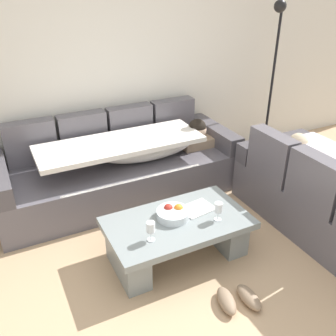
{
  "coord_description": "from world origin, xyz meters",
  "views": [
    {
      "loc": [
        -1.12,
        -1.8,
        2.21
      ],
      "look_at": [
        0.29,
        1.02,
        0.55
      ],
      "focal_mm": 39.72,
      "sensor_mm": 36.0,
      "label": 1
    }
  ],
  "objects_px": {
    "wine_glass_near_right": "(218,208)",
    "pair_of_shoes": "(238,299)",
    "fruit_bowl": "(173,213)",
    "floor_lamp": "(272,73)",
    "open_magazine": "(197,208)",
    "wine_glass_near_left": "(151,228)",
    "couch_along_wall": "(124,167)",
    "coffee_table": "(178,234)"
  },
  "relations": [
    {
      "from": "wine_glass_near_right",
      "to": "pair_of_shoes",
      "type": "height_order",
      "value": "wine_glass_near_right"
    },
    {
      "from": "fruit_bowl",
      "to": "floor_lamp",
      "type": "height_order",
      "value": "floor_lamp"
    },
    {
      "from": "open_magazine",
      "to": "wine_glass_near_left",
      "type": "bearing_deg",
      "value": -167.13
    },
    {
      "from": "couch_along_wall",
      "to": "open_magazine",
      "type": "xyz_separation_m",
      "value": [
        0.27,
        -1.12,
        0.06
      ]
    },
    {
      "from": "couch_along_wall",
      "to": "fruit_bowl",
      "type": "height_order",
      "value": "couch_along_wall"
    },
    {
      "from": "couch_along_wall",
      "to": "fruit_bowl",
      "type": "bearing_deg",
      "value": -88.85
    },
    {
      "from": "couch_along_wall",
      "to": "open_magazine",
      "type": "relative_size",
      "value": 9.15
    },
    {
      "from": "pair_of_shoes",
      "to": "floor_lamp",
      "type": "bearing_deg",
      "value": 46.97
    },
    {
      "from": "couch_along_wall",
      "to": "wine_glass_near_right",
      "type": "height_order",
      "value": "couch_along_wall"
    },
    {
      "from": "couch_along_wall",
      "to": "fruit_bowl",
      "type": "relative_size",
      "value": 9.15
    },
    {
      "from": "couch_along_wall",
      "to": "open_magazine",
      "type": "distance_m",
      "value": 1.16
    },
    {
      "from": "coffee_table",
      "to": "wine_glass_near_left",
      "type": "relative_size",
      "value": 7.23
    },
    {
      "from": "open_magazine",
      "to": "pair_of_shoes",
      "type": "height_order",
      "value": "open_magazine"
    },
    {
      "from": "couch_along_wall",
      "to": "open_magazine",
      "type": "bearing_deg",
      "value": -76.6
    },
    {
      "from": "couch_along_wall",
      "to": "wine_glass_near_left",
      "type": "xyz_separation_m",
      "value": [
        -0.27,
        -1.33,
        0.17
      ]
    },
    {
      "from": "coffee_table",
      "to": "fruit_bowl",
      "type": "relative_size",
      "value": 4.29
    },
    {
      "from": "couch_along_wall",
      "to": "coffee_table",
      "type": "xyz_separation_m",
      "value": [
        0.04,
        -1.19,
        -0.09
      ]
    },
    {
      "from": "fruit_bowl",
      "to": "pair_of_shoes",
      "type": "xyz_separation_m",
      "value": [
        0.17,
        -0.73,
        -0.37
      ]
    },
    {
      "from": "wine_glass_near_left",
      "to": "wine_glass_near_right",
      "type": "xyz_separation_m",
      "value": [
        0.61,
        -0.01,
        0.0
      ]
    },
    {
      "from": "floor_lamp",
      "to": "couch_along_wall",
      "type": "bearing_deg",
      "value": -177.57
    },
    {
      "from": "wine_glass_near_left",
      "to": "pair_of_shoes",
      "type": "xyz_separation_m",
      "value": [
        0.46,
        -0.54,
        -0.45
      ]
    },
    {
      "from": "wine_glass_near_right",
      "to": "fruit_bowl",
      "type": "bearing_deg",
      "value": 147.51
    },
    {
      "from": "wine_glass_near_right",
      "to": "pair_of_shoes",
      "type": "bearing_deg",
      "value": -105.37
    },
    {
      "from": "fruit_bowl",
      "to": "wine_glass_near_right",
      "type": "xyz_separation_m",
      "value": [
        0.32,
        -0.2,
        0.08
      ]
    },
    {
      "from": "floor_lamp",
      "to": "open_magazine",
      "type": "bearing_deg",
      "value": -145.38
    },
    {
      "from": "open_magazine",
      "to": "floor_lamp",
      "type": "xyz_separation_m",
      "value": [
        1.75,
        1.21,
        0.73
      ]
    },
    {
      "from": "open_magazine",
      "to": "pair_of_shoes",
      "type": "bearing_deg",
      "value": -104.03
    },
    {
      "from": "fruit_bowl",
      "to": "couch_along_wall",
      "type": "bearing_deg",
      "value": 91.15
    },
    {
      "from": "couch_along_wall",
      "to": "floor_lamp",
      "type": "xyz_separation_m",
      "value": [
        2.02,
        0.09,
        0.79
      ]
    },
    {
      "from": "floor_lamp",
      "to": "pair_of_shoes",
      "type": "height_order",
      "value": "floor_lamp"
    },
    {
      "from": "wine_glass_near_right",
      "to": "floor_lamp",
      "type": "height_order",
      "value": "floor_lamp"
    },
    {
      "from": "coffee_table",
      "to": "open_magazine",
      "type": "bearing_deg",
      "value": 16.88
    },
    {
      "from": "couch_along_wall",
      "to": "wine_glass_near_left",
      "type": "height_order",
      "value": "couch_along_wall"
    },
    {
      "from": "wine_glass_near_left",
      "to": "fruit_bowl",
      "type": "bearing_deg",
      "value": 33.68
    },
    {
      "from": "couch_along_wall",
      "to": "floor_lamp",
      "type": "height_order",
      "value": "floor_lamp"
    },
    {
      "from": "open_magazine",
      "to": "coffee_table",
      "type": "bearing_deg",
      "value": -171.36
    },
    {
      "from": "fruit_bowl",
      "to": "floor_lamp",
      "type": "xyz_separation_m",
      "value": [
        1.99,
        1.22,
        0.7
      ]
    },
    {
      "from": "fruit_bowl",
      "to": "wine_glass_near_left",
      "type": "relative_size",
      "value": 1.69
    },
    {
      "from": "open_magazine",
      "to": "wine_glass_near_right",
      "type": "bearing_deg",
      "value": -79.88
    },
    {
      "from": "wine_glass_near_left",
      "to": "floor_lamp",
      "type": "xyz_separation_m",
      "value": [
        2.29,
        1.42,
        0.62
      ]
    },
    {
      "from": "wine_glass_near_left",
      "to": "pair_of_shoes",
      "type": "height_order",
      "value": "wine_glass_near_left"
    },
    {
      "from": "coffee_table",
      "to": "couch_along_wall",
      "type": "bearing_deg",
      "value": 91.81
    }
  ]
}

